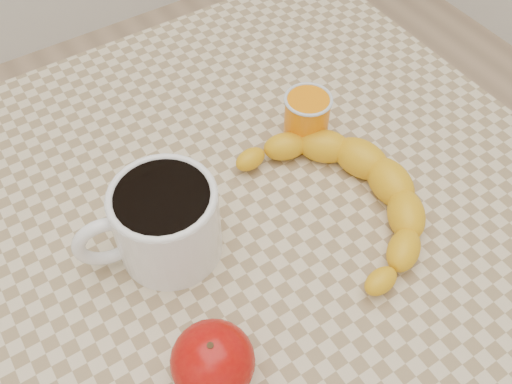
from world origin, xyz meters
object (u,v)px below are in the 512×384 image
orange_juice_glass (307,118)px  apple (213,361)px  table (256,239)px  coffee_mug (164,221)px  banana (343,197)px

orange_juice_glass → apple: size_ratio=0.69×
orange_juice_glass → apple: apple is taller
table → coffee_mug: bearing=-179.2°
banana → orange_juice_glass: bearing=78.7°
orange_juice_glass → banana: size_ratio=0.23×
coffee_mug → banana: 0.22m
apple → banana: apple is taller
orange_juice_glass → table: bearing=-154.1°
coffee_mug → banana: bearing=-17.5°
coffee_mug → orange_juice_glass: coffee_mug is taller
table → banana: (0.08, -0.07, 0.11)m
coffee_mug → banana: size_ratio=0.55×
orange_juice_glass → banana: bearing=-105.1°
orange_juice_glass → banana: (-0.03, -0.12, -0.01)m
coffee_mug → banana: (0.21, -0.07, -0.03)m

